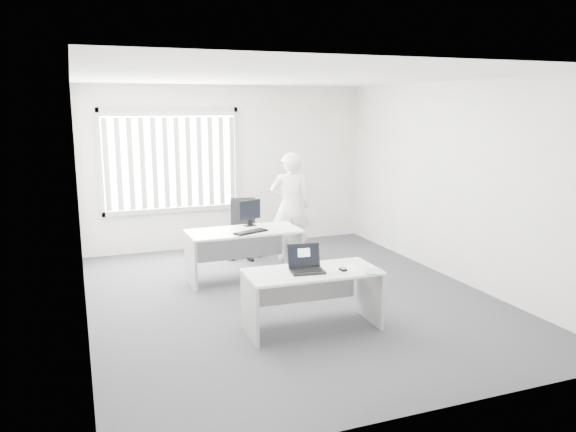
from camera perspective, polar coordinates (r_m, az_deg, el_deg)
name	(u,v)px	position (r m, az deg, el deg)	size (l,w,h in m)	color
ground	(290,297)	(7.40, 0.23, -8.25)	(6.00, 6.00, 0.00)	#54535B
wall_back	(229,167)	(9.89, -6.05, 4.96)	(5.00, 0.02, 2.80)	white
wall_front	(431,246)	(4.45, 14.32, -3.01)	(5.00, 0.02, 2.80)	white
wall_left	(79,203)	(6.60, -20.47, 1.20)	(0.02, 6.00, 2.80)	white
wall_right	(455,182)	(8.29, 16.62, 3.35)	(0.02, 6.00, 2.80)	white
ceiling	(290,77)	(6.99, 0.25, 13.95)	(5.00, 6.00, 0.02)	white
window	(171,161)	(9.63, -11.79, 5.52)	(2.32, 0.06, 1.76)	#B5B5B0
blinds	(172,163)	(9.58, -11.73, 5.31)	(2.20, 0.10, 1.50)	silver
desk_near	(312,287)	(6.27, 2.46, -7.20)	(1.50, 0.74, 0.67)	silver
desk_far	(244,244)	(8.02, -4.49, -2.84)	(1.60, 0.77, 0.72)	silver
office_chair	(244,239)	(9.25, -4.50, -2.35)	(0.65, 0.65, 0.97)	black
person	(290,206)	(8.97, 0.24, 0.98)	(0.64, 0.42, 1.74)	white
laptop	(307,260)	(6.12, 1.98, -4.46)	(0.36, 0.32, 0.28)	black
paper_sheet	(349,269)	(6.32, 6.18, -5.33)	(0.32, 0.22, 0.00)	white
mouse	(343,269)	(6.23, 5.60, -5.38)	(0.06, 0.09, 0.04)	#B3B4B6
booklet	(374,271)	(6.23, 8.74, -5.58)	(0.16, 0.22, 0.01)	white
keyboard	(251,232)	(7.81, -3.81, -1.63)	(0.49, 0.16, 0.02)	black
monitor	(250,213)	(8.22, -3.91, 0.31)	(0.38, 0.11, 0.38)	black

